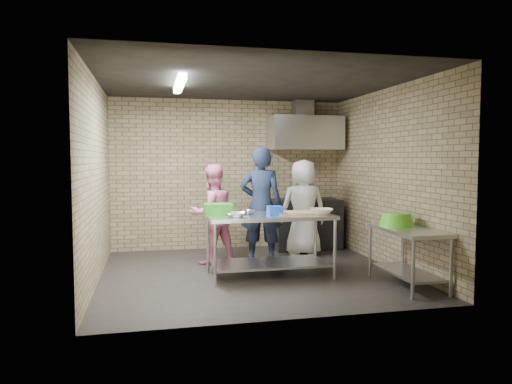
% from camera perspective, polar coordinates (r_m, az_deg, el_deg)
% --- Properties ---
extents(floor, '(4.20, 4.20, 0.00)m').
position_cam_1_polar(floor, '(6.86, -0.46, -9.76)').
color(floor, black).
rests_on(floor, ground).
extents(ceiling, '(4.20, 4.20, 0.00)m').
position_cam_1_polar(ceiling, '(6.75, -0.47, 13.11)').
color(ceiling, black).
rests_on(ceiling, ground).
extents(back_wall, '(4.20, 0.06, 2.70)m').
position_cam_1_polar(back_wall, '(8.63, -3.26, 2.13)').
color(back_wall, tan).
rests_on(back_wall, ground).
extents(front_wall, '(4.20, 0.06, 2.70)m').
position_cam_1_polar(front_wall, '(4.74, 4.65, 0.58)').
color(front_wall, tan).
rests_on(front_wall, ground).
extents(left_wall, '(0.06, 4.00, 2.70)m').
position_cam_1_polar(left_wall, '(6.56, -18.71, 1.33)').
color(left_wall, tan).
rests_on(left_wall, ground).
extents(right_wall, '(0.06, 4.00, 2.70)m').
position_cam_1_polar(right_wall, '(7.40, 15.65, 1.68)').
color(right_wall, tan).
rests_on(right_wall, ground).
extents(prep_table, '(1.73, 0.86, 0.86)m').
position_cam_1_polar(prep_table, '(6.62, 1.63, -6.44)').
color(prep_table, silver).
rests_on(prep_table, floor).
extents(side_counter, '(0.60, 1.20, 0.75)m').
position_cam_1_polar(side_counter, '(6.42, 17.79, -7.48)').
color(side_counter, silver).
rests_on(side_counter, floor).
extents(stove, '(1.20, 0.70, 0.90)m').
position_cam_1_polar(stove, '(8.70, 5.97, -3.83)').
color(stove, black).
rests_on(stove, floor).
extents(range_hood, '(1.30, 0.60, 0.60)m').
position_cam_1_polar(range_hood, '(8.68, 5.94, 7.08)').
color(range_hood, silver).
rests_on(range_hood, back_wall).
extents(hood_duct, '(0.35, 0.30, 0.30)m').
position_cam_1_polar(hood_duct, '(8.85, 5.65, 9.94)').
color(hood_duct, '#A5A8AD').
rests_on(hood_duct, back_wall).
extents(wall_shelf, '(0.80, 0.20, 0.04)m').
position_cam_1_polar(wall_shelf, '(8.95, 7.38, 5.82)').
color(wall_shelf, '#3F2B19').
rests_on(wall_shelf, back_wall).
extents(fluorescent_fixture, '(0.10, 1.25, 0.08)m').
position_cam_1_polar(fluorescent_fixture, '(6.60, -9.20, 12.74)').
color(fluorescent_fixture, white).
rests_on(fluorescent_fixture, ceiling).
extents(green_crate, '(0.38, 0.29, 0.15)m').
position_cam_1_polar(green_crate, '(6.53, -4.59, -2.08)').
color(green_crate, green).
rests_on(green_crate, prep_table).
extents(blue_tub, '(0.19, 0.19, 0.12)m').
position_cam_1_polar(blue_tub, '(6.46, 2.29, -2.26)').
color(blue_tub, blue).
rests_on(blue_tub, prep_table).
extents(cutting_board, '(0.53, 0.40, 0.03)m').
position_cam_1_polar(cutting_board, '(6.63, 4.62, -2.53)').
color(cutting_board, tan).
rests_on(cutting_board, prep_table).
extents(mixing_bowl_a, '(0.33, 0.33, 0.07)m').
position_cam_1_polar(mixing_bowl_a, '(6.25, -2.36, -2.74)').
color(mixing_bowl_a, '#BABDC2').
rests_on(mixing_bowl_a, prep_table).
extents(mixing_bowl_b, '(0.25, 0.25, 0.06)m').
position_cam_1_polar(mixing_bowl_b, '(6.53, -1.02, -2.46)').
color(mixing_bowl_b, silver).
rests_on(mixing_bowl_b, prep_table).
extents(ceramic_bowl, '(0.40, 0.40, 0.08)m').
position_cam_1_polar(ceramic_bowl, '(6.61, 7.86, -2.34)').
color(ceramic_bowl, beige).
rests_on(ceramic_bowl, prep_table).
extents(green_basin, '(0.46, 0.46, 0.17)m').
position_cam_1_polar(green_basin, '(6.55, 16.62, -3.15)').
color(green_basin, '#59C626').
rests_on(green_basin, side_counter).
extents(bottle_red, '(0.07, 0.07, 0.18)m').
position_cam_1_polar(bottle_red, '(8.87, 5.86, 6.56)').
color(bottle_red, '#B22619').
rests_on(bottle_red, wall_shelf).
extents(bottle_green, '(0.06, 0.06, 0.15)m').
position_cam_1_polar(bottle_green, '(9.00, 8.29, 6.40)').
color(bottle_green, green).
rests_on(bottle_green, wall_shelf).
extents(man_navy, '(0.77, 0.63, 1.82)m').
position_cam_1_polar(man_navy, '(7.42, 0.62, -1.56)').
color(man_navy, black).
rests_on(man_navy, floor).
extents(woman_pink, '(0.90, 0.80, 1.55)m').
position_cam_1_polar(woman_pink, '(7.40, -5.33, -2.67)').
color(woman_pink, pink).
rests_on(woman_pink, floor).
extents(woman_white, '(0.80, 0.52, 1.62)m').
position_cam_1_polar(woman_white, '(8.01, 5.71, -1.90)').
color(woman_white, white).
rests_on(woman_white, floor).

